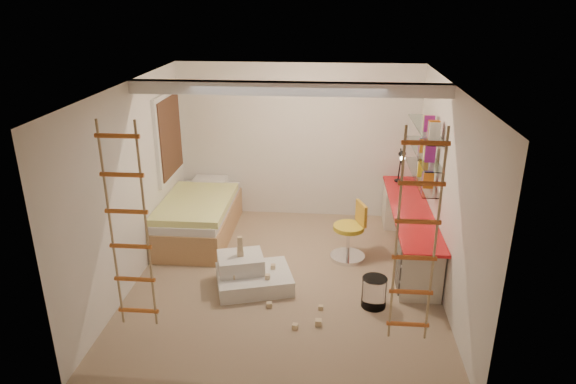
# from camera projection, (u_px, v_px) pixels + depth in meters

# --- Properties ---
(floor) EXTENTS (4.50, 4.50, 0.00)m
(floor) POSITION_uv_depth(u_px,v_px,m) (286.00, 279.00, 6.95)
(floor) COLOR #9E8566
(floor) RESTS_ON ground
(ceiling_beam) EXTENTS (4.00, 0.18, 0.16)m
(ceiling_beam) POSITION_uv_depth(u_px,v_px,m) (288.00, 89.00, 6.32)
(ceiling_beam) COLOR white
(ceiling_beam) RESTS_ON ceiling
(window_frame) EXTENTS (0.06, 1.15, 1.35)m
(window_frame) POSITION_uv_depth(u_px,v_px,m) (168.00, 136.00, 7.95)
(window_frame) COLOR white
(window_frame) RESTS_ON wall_left
(window_blind) EXTENTS (0.02, 1.00, 1.20)m
(window_blind) POSITION_uv_depth(u_px,v_px,m) (171.00, 136.00, 7.94)
(window_blind) COLOR #4C2D1E
(window_blind) RESTS_ON window_frame
(rope_ladder_left) EXTENTS (0.41, 0.04, 2.13)m
(rope_ladder_left) POSITION_uv_depth(u_px,v_px,m) (129.00, 229.00, 4.89)
(rope_ladder_left) COLOR #CF6723
(rope_ladder_left) RESTS_ON ceiling
(rope_ladder_right) EXTENTS (0.41, 0.04, 2.13)m
(rope_ladder_right) POSITION_uv_depth(u_px,v_px,m) (416.00, 240.00, 4.67)
(rope_ladder_right) COLOR #C65521
(rope_ladder_right) RESTS_ON ceiling
(waste_bin) EXTENTS (0.31, 0.31, 0.39)m
(waste_bin) POSITION_uv_depth(u_px,v_px,m) (374.00, 292.00, 6.29)
(waste_bin) COLOR white
(waste_bin) RESTS_ON floor
(desk) EXTENTS (0.56, 2.80, 0.75)m
(desk) POSITION_uv_depth(u_px,v_px,m) (409.00, 230.00, 7.47)
(desk) COLOR red
(desk) RESTS_ON floor
(shelves) EXTENTS (0.25, 1.80, 0.71)m
(shelves) POSITION_uv_depth(u_px,v_px,m) (423.00, 152.00, 7.31)
(shelves) COLOR white
(shelves) RESTS_ON wall_right
(bed) EXTENTS (1.02, 2.00, 0.69)m
(bed) POSITION_uv_depth(u_px,v_px,m) (200.00, 216.00, 8.09)
(bed) COLOR #AD7F51
(bed) RESTS_ON floor
(task_lamp) EXTENTS (0.14, 0.36, 0.57)m
(task_lamp) POSITION_uv_depth(u_px,v_px,m) (401.00, 162.00, 8.10)
(task_lamp) COLOR black
(task_lamp) RESTS_ON desk
(swivel_chair) EXTENTS (0.65, 0.65, 0.86)m
(swivel_chair) POSITION_uv_depth(u_px,v_px,m) (350.00, 239.00, 7.39)
(swivel_chair) COLOR gold
(swivel_chair) RESTS_ON floor
(play_platform) EXTENTS (1.12, 0.98, 0.42)m
(play_platform) POSITION_uv_depth(u_px,v_px,m) (250.00, 275.00, 6.73)
(play_platform) COLOR silver
(play_platform) RESTS_ON floor
(toy_blocks) EXTENTS (1.19, 1.05, 0.69)m
(toy_blocks) POSITION_uv_depth(u_px,v_px,m) (268.00, 279.00, 6.42)
(toy_blocks) COLOR #CCB284
(toy_blocks) RESTS_ON floor
(books) EXTENTS (0.14, 0.64, 0.92)m
(books) POSITION_uv_depth(u_px,v_px,m) (424.00, 144.00, 7.27)
(books) COLOR orange
(books) RESTS_ON shelves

